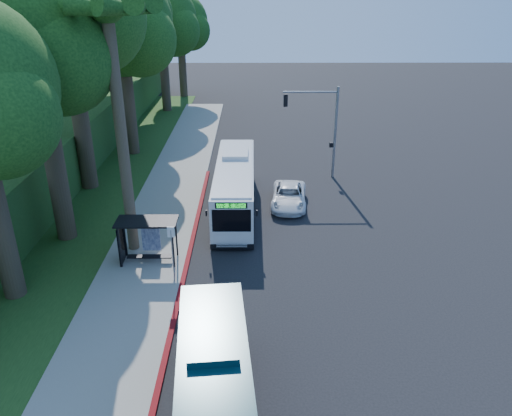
{
  "coord_description": "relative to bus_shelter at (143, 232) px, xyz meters",
  "views": [
    {
      "loc": [
        -1.44,
        -26.46,
        13.94
      ],
      "look_at": [
        -1.24,
        1.0,
        1.43
      ],
      "focal_mm": 35.0,
      "sensor_mm": 36.0,
      "label": 1
    }
  ],
  "objects": [
    {
      "name": "ground",
      "position": [
        7.26,
        2.86,
        -1.81
      ],
      "size": [
        140.0,
        140.0,
        0.0
      ],
      "primitive_type": "plane",
      "color": "black",
      "rests_on": "ground"
    },
    {
      "name": "tree_4",
      "position": [
        -4.14,
        34.84,
        7.92
      ],
      "size": [
        8.4,
        8.0,
        14.14
      ],
      "color": "#382B1E",
      "rests_on": "ground"
    },
    {
      "name": "grass_verge",
      "position": [
        -5.74,
        7.86,
        -1.78
      ],
      "size": [
        8.0,
        70.0,
        0.06
      ],
      "primitive_type": "cube",
      "color": "#234719",
      "rests_on": "ground"
    },
    {
      "name": "tree_3",
      "position": [
        -6.62,
        26.84,
        10.17
      ],
      "size": [
        10.08,
        9.6,
        17.28
      ],
      "color": "#382B1E",
      "rests_on": "ground"
    },
    {
      "name": "stop_sign_pole",
      "position": [
        1.86,
        -2.14,
        0.28
      ],
      "size": [
        0.35,
        0.06,
        3.17
      ],
      "color": "gray",
      "rests_on": "ground"
    },
    {
      "name": "tree_1",
      "position": [
        -6.12,
        10.84,
        10.92
      ],
      "size": [
        10.5,
        10.0,
        18.26
      ],
      "color": "#382B1E",
      "rests_on": "ground"
    },
    {
      "name": "sidewalk",
      "position": [
        -0.04,
        2.86,
        -1.75
      ],
      "size": [
        4.5,
        70.0,
        0.12
      ],
      "primitive_type": "cube",
      "color": "gray",
      "rests_on": "ground"
    },
    {
      "name": "bus_shelter",
      "position": [
        0.0,
        0.0,
        0.0
      ],
      "size": [
        3.2,
        1.51,
        2.55
      ],
      "color": "black",
      "rests_on": "ground"
    },
    {
      "name": "traffic_signal_pole",
      "position": [
        11.04,
        12.86,
        2.62
      ],
      "size": [
        4.1,
        0.3,
        7.0
      ],
      "color": "gray",
      "rests_on": "ground"
    },
    {
      "name": "white_bus",
      "position": [
        4.66,
        6.97,
        -0.12
      ],
      "size": [
        2.52,
        11.58,
        3.45
      ],
      "rotation": [
        0.0,
        0.0,
        -0.0
      ],
      "color": "silver",
      "rests_on": "ground"
    },
    {
      "name": "palm_tree",
      "position": [
        -0.94,
        1.36,
        10.57
      ],
      "size": [
        4.2,
        4.2,
        14.4
      ],
      "color": "#4C3F2D",
      "rests_on": "ground"
    },
    {
      "name": "red_curb",
      "position": [
        2.26,
        -1.14,
        -1.74
      ],
      "size": [
        0.25,
        30.0,
        0.13
      ],
      "primitive_type": "cube",
      "color": "maroon",
      "rests_on": "ground"
    },
    {
      "name": "tree_0",
      "position": [
        -5.14,
        2.84,
        9.4
      ],
      "size": [
        8.4,
        8.0,
        15.7
      ],
      "color": "#382B1E",
      "rests_on": "ground"
    },
    {
      "name": "pickup",
      "position": [
        8.27,
        7.44,
        -1.12
      ],
      "size": [
        2.69,
        5.09,
        1.36
      ],
      "primitive_type": "imported",
      "rotation": [
        0.0,
        0.0,
        -0.09
      ],
      "color": "white",
      "rests_on": "ground"
    },
    {
      "name": "tree_5",
      "position": [
        -3.16,
        42.84,
        7.16
      ],
      "size": [
        7.35,
        7.0,
        12.86
      ],
      "color": "#382B1E",
      "rests_on": "ground"
    },
    {
      "name": "tree_2",
      "position": [
        -4.64,
        18.84,
        8.67
      ],
      "size": [
        8.82,
        8.4,
        15.12
      ],
      "color": "#382B1E",
      "rests_on": "ground"
    }
  ]
}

